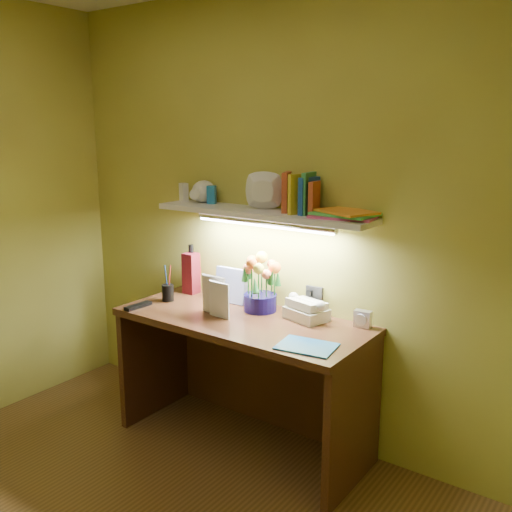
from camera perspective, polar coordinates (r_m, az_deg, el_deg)
The scene contains 13 objects.
desk at distance 3.24m, azimuth -1.36°, elevation -12.47°, with size 1.40×0.60×0.75m, color #33170D.
flower_bouquet at distance 3.17m, azimuth 0.43°, elevation -2.64°, with size 0.21×0.21×0.33m, color #0E093E, non-canonical shape.
telephone at distance 3.06m, azimuth 5.08°, elevation -5.21°, with size 0.21×0.16×0.13m, color beige, non-canonical shape.
desk_clock at distance 2.99m, azimuth 10.63°, elevation -6.20°, with size 0.09×0.04×0.09m, color #B8B8BD.
whisky_bottle at distance 3.55m, azimuth -6.46°, elevation -1.24°, with size 0.08×0.08×0.30m, color #BB4D1D, non-canonical shape.
whisky_box at distance 3.53m, azimuth -6.52°, elevation -1.72°, with size 0.08×0.08×0.25m, color maroon.
pen_cup at distance 3.40m, azimuth -8.83°, elevation -3.10°, with size 0.07×0.07×0.17m, color black.
art_card at distance 3.34m, azimuth -2.48°, elevation -2.96°, with size 0.20×0.04×0.20m, color white, non-canonical shape.
tv_remote at distance 3.33m, azimuth -11.70°, elevation -4.91°, with size 0.05×0.17×0.02m, color black.
blue_folder at distance 2.71m, azimuth 5.10°, elevation -8.98°, with size 0.27×0.20×0.01m, color #1D6EB3.
desk_book_a at distance 3.19m, azimuth -5.37°, elevation -3.64°, with size 0.16×0.02×0.21m, color beige.
desk_book_b at distance 3.13m, azimuth -4.68°, elevation -4.14°, with size 0.14×0.01×0.20m, color silver.
wall_shelf at distance 3.09m, azimuth 0.95°, elevation 4.99°, with size 1.32×0.31×0.25m.
Camera 1 is at (1.77, -1.13, 1.76)m, focal length 40.00 mm.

